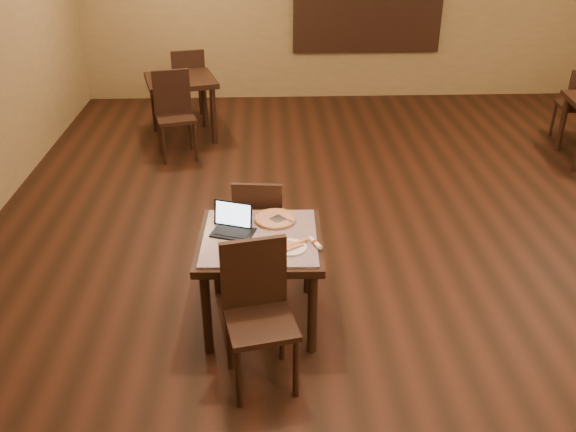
{
  "coord_description": "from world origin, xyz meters",
  "views": [
    {
      "loc": [
        -1.15,
        -4.87,
        3.03
      ],
      "look_at": [
        -0.99,
        -0.8,
        0.85
      ],
      "focal_mm": 38.0,
      "sensor_mm": 36.0,
      "label": 1
    }
  ],
  "objects_px": {
    "pizza_pan": "(275,220)",
    "other_table_b_chair_far": "(188,81)",
    "laptop": "(233,224)",
    "other_table_b": "(181,88)",
    "chair_main_near": "(258,306)",
    "tiled_table": "(260,248)",
    "chair_main_far": "(259,223)",
    "other_table_b_chair_near": "(174,109)"
  },
  "relations": [
    {
      "from": "chair_main_near",
      "to": "other_table_b",
      "type": "distance_m",
      "value": 4.86
    },
    {
      "from": "chair_main_near",
      "to": "other_table_b_chair_near",
      "type": "bearing_deg",
      "value": 92.64
    },
    {
      "from": "other_table_b",
      "to": "other_table_b_chair_far",
      "type": "distance_m",
      "value": 0.63
    },
    {
      "from": "tiled_table",
      "to": "laptop",
      "type": "height_order",
      "value": "laptop"
    },
    {
      "from": "laptop",
      "to": "tiled_table",
      "type": "bearing_deg",
      "value": -6.81
    },
    {
      "from": "laptop",
      "to": "other_table_b",
      "type": "height_order",
      "value": "laptop"
    },
    {
      "from": "tiled_table",
      "to": "other_table_b",
      "type": "distance_m",
      "value": 4.27
    },
    {
      "from": "chair_main_near",
      "to": "chair_main_far",
      "type": "height_order",
      "value": "chair_main_near"
    },
    {
      "from": "laptop",
      "to": "pizza_pan",
      "type": "bearing_deg",
      "value": 43.26
    },
    {
      "from": "tiled_table",
      "to": "other_table_b",
      "type": "height_order",
      "value": "other_table_b"
    },
    {
      "from": "tiled_table",
      "to": "other_table_b_chair_near",
      "type": "relative_size",
      "value": 0.88
    },
    {
      "from": "other_table_b_chair_near",
      "to": "chair_main_far",
      "type": "bearing_deg",
      "value": -84.44
    },
    {
      "from": "chair_main_near",
      "to": "other_table_b_chair_far",
      "type": "height_order",
      "value": "other_table_b_chair_far"
    },
    {
      "from": "tiled_table",
      "to": "other_table_b",
      "type": "bearing_deg",
      "value": 106.05
    },
    {
      "from": "tiled_table",
      "to": "laptop",
      "type": "relative_size",
      "value": 2.66
    },
    {
      "from": "pizza_pan",
      "to": "other_table_b_chair_near",
      "type": "bearing_deg",
      "value": 110.11
    },
    {
      "from": "tiled_table",
      "to": "laptop",
      "type": "distance_m",
      "value": 0.27
    },
    {
      "from": "chair_main_near",
      "to": "pizza_pan",
      "type": "bearing_deg",
      "value": 69.0
    },
    {
      "from": "tiled_table",
      "to": "chair_main_near",
      "type": "distance_m",
      "value": 0.62
    },
    {
      "from": "laptop",
      "to": "other_table_b_chair_near",
      "type": "height_order",
      "value": "other_table_b_chair_near"
    },
    {
      "from": "chair_main_far",
      "to": "other_table_b_chair_far",
      "type": "distance_m",
      "value": 4.27
    },
    {
      "from": "pizza_pan",
      "to": "other_table_b_chair_far",
      "type": "height_order",
      "value": "other_table_b_chair_far"
    },
    {
      "from": "chair_main_far",
      "to": "laptop",
      "type": "relative_size",
      "value": 2.67
    },
    {
      "from": "chair_main_near",
      "to": "laptop",
      "type": "height_order",
      "value": "chair_main_near"
    },
    {
      "from": "pizza_pan",
      "to": "other_table_b_chair_near",
      "type": "distance_m",
      "value": 3.49
    },
    {
      "from": "chair_main_near",
      "to": "tiled_table",
      "type": "bearing_deg",
      "value": 76.5
    },
    {
      "from": "other_table_b_chair_far",
      "to": "laptop",
      "type": "bearing_deg",
      "value": 85.39
    },
    {
      "from": "other_table_b_chair_far",
      "to": "tiled_table",
      "type": "bearing_deg",
      "value": 87.5
    },
    {
      "from": "tiled_table",
      "to": "other_table_b",
      "type": "relative_size",
      "value": 0.88
    },
    {
      "from": "laptop",
      "to": "other_table_b",
      "type": "bearing_deg",
      "value": 121.32
    },
    {
      "from": "tiled_table",
      "to": "chair_main_far",
      "type": "distance_m",
      "value": 0.63
    },
    {
      "from": "chair_main_near",
      "to": "laptop",
      "type": "distance_m",
      "value": 0.77
    },
    {
      "from": "other_table_b_chair_far",
      "to": "chair_main_near",
      "type": "bearing_deg",
      "value": 85.96
    },
    {
      "from": "other_table_b_chair_near",
      "to": "chair_main_near",
      "type": "bearing_deg",
      "value": -90.29
    },
    {
      "from": "laptop",
      "to": "other_table_b",
      "type": "distance_m",
      "value": 4.13
    },
    {
      "from": "chair_main_near",
      "to": "other_table_b_chair_far",
      "type": "xyz_separation_m",
      "value": [
        -1.01,
        5.38,
        0.02
      ]
    },
    {
      "from": "chair_main_near",
      "to": "pizza_pan",
      "type": "height_order",
      "value": "chair_main_near"
    },
    {
      "from": "chair_main_near",
      "to": "pizza_pan",
      "type": "xyz_separation_m",
      "value": [
        0.14,
        0.85,
        0.19
      ]
    },
    {
      "from": "tiled_table",
      "to": "laptop",
      "type": "bearing_deg",
      "value": 155.57
    },
    {
      "from": "laptop",
      "to": "pizza_pan",
      "type": "xyz_separation_m",
      "value": [
        0.32,
        0.14,
        -0.05
      ]
    },
    {
      "from": "pizza_pan",
      "to": "other_table_b",
      "type": "height_order",
      "value": "other_table_b"
    },
    {
      "from": "chair_main_far",
      "to": "pizza_pan",
      "type": "bearing_deg",
      "value": 115.62
    }
  ]
}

